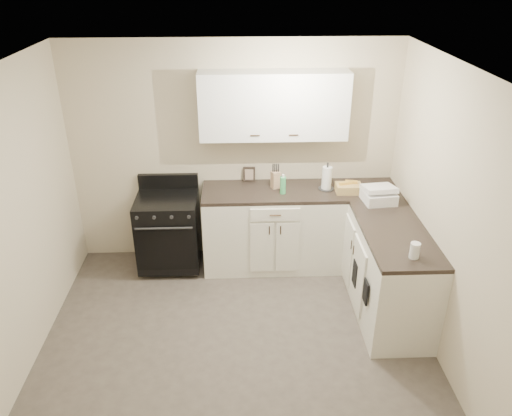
{
  "coord_description": "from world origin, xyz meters",
  "views": [
    {
      "loc": [
        0.04,
        -3.42,
        3.24
      ],
      "look_at": [
        0.21,
        0.85,
        1.06
      ],
      "focal_mm": 35.0,
      "sensor_mm": 36.0,
      "label": 1
    }
  ],
  "objects_px": {
    "stove": "(169,232)",
    "countertop_grill": "(379,197)",
    "knife_block": "(276,180)",
    "paper_towel": "(327,178)",
    "wicker_basket": "(349,188)"
  },
  "relations": [
    {
      "from": "knife_block",
      "to": "paper_towel",
      "type": "distance_m",
      "value": 0.56
    },
    {
      "from": "paper_towel",
      "to": "wicker_basket",
      "type": "distance_m",
      "value": 0.26
    },
    {
      "from": "knife_block",
      "to": "stove",
      "type": "bearing_deg",
      "value": 160.86
    },
    {
      "from": "stove",
      "to": "paper_towel",
      "type": "height_order",
      "value": "paper_towel"
    },
    {
      "from": "knife_block",
      "to": "countertop_grill",
      "type": "relative_size",
      "value": 0.61
    },
    {
      "from": "stove",
      "to": "knife_block",
      "type": "relative_size",
      "value": 4.23
    },
    {
      "from": "paper_towel",
      "to": "wicker_basket",
      "type": "relative_size",
      "value": 0.93
    },
    {
      "from": "stove",
      "to": "countertop_grill",
      "type": "distance_m",
      "value": 2.32
    },
    {
      "from": "stove",
      "to": "paper_towel",
      "type": "distance_m",
      "value": 1.86
    },
    {
      "from": "knife_block",
      "to": "wicker_basket",
      "type": "xyz_separation_m",
      "value": [
        0.78,
        -0.14,
        -0.05
      ]
    },
    {
      "from": "stove",
      "to": "wicker_basket",
      "type": "xyz_separation_m",
      "value": [
        1.98,
        -0.06,
        0.53
      ]
    },
    {
      "from": "paper_towel",
      "to": "knife_block",
      "type": "bearing_deg",
      "value": 174.58
    },
    {
      "from": "stove",
      "to": "countertop_grill",
      "type": "xyz_separation_m",
      "value": [
        2.24,
        -0.3,
        0.54
      ]
    },
    {
      "from": "wicker_basket",
      "to": "countertop_grill",
      "type": "xyz_separation_m",
      "value": [
        0.26,
        -0.24,
        0.01
      ]
    },
    {
      "from": "wicker_basket",
      "to": "countertop_grill",
      "type": "relative_size",
      "value": 0.87
    }
  ]
}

